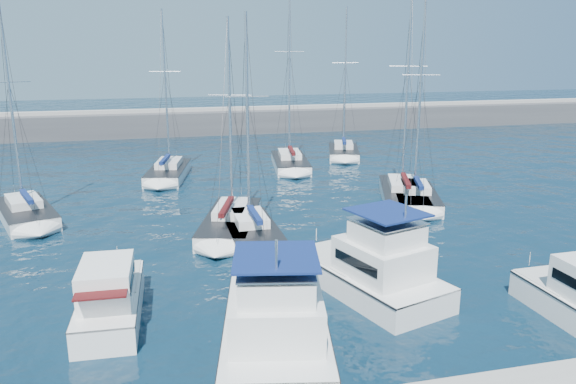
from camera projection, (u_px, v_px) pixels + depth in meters
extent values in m
plane|color=black|center=(337.00, 281.00, 28.28)|extent=(220.00, 220.00, 0.00)
cube|color=#424244|center=(216.00, 125.00, 76.94)|extent=(160.00, 6.00, 4.00)
cube|color=gray|center=(216.00, 109.00, 76.38)|extent=(160.00, 1.20, 0.50)
cube|color=white|center=(112.00, 308.00, 24.40)|extent=(2.71, 7.02, 1.60)
cube|color=#262628|center=(110.00, 292.00, 24.21)|extent=(2.76, 7.02, 0.08)
cube|color=white|center=(107.00, 282.00, 23.20)|extent=(2.20, 3.29, 1.60)
cube|color=black|center=(106.00, 280.00, 23.18)|extent=(2.22, 2.65, 0.45)
cube|color=#420D0E|center=(102.00, 288.00, 21.92)|extent=(2.04, 2.19, 0.07)
cube|color=silver|center=(276.00, 338.00, 21.94)|extent=(5.54, 9.14, 1.60)
cube|color=#262628|center=(276.00, 320.00, 21.75)|extent=(5.61, 9.16, 0.08)
cube|color=silver|center=(276.00, 313.00, 20.53)|extent=(4.05, 4.54, 1.60)
cube|color=black|center=(276.00, 311.00, 20.51)|extent=(3.95, 3.78, 0.45)
cube|color=silver|center=(276.00, 283.00, 20.02)|extent=(3.16, 3.24, 0.90)
cube|color=#0E1F53|center=(276.00, 257.00, 19.77)|extent=(3.56, 3.70, 0.08)
cube|color=silver|center=(368.00, 282.00, 27.08)|extent=(5.98, 8.87, 1.60)
cube|color=#262628|center=(368.00, 268.00, 26.89)|extent=(6.05, 8.89, 0.08)
cube|color=silver|center=(383.00, 258.00, 25.85)|extent=(4.14, 4.54, 1.60)
cube|color=black|center=(383.00, 256.00, 25.83)|extent=(3.97, 3.84, 0.45)
cube|color=silver|center=(387.00, 233.00, 25.37)|extent=(3.20, 3.27, 0.90)
cube|color=#0E1F53|center=(388.00, 212.00, 25.12)|extent=(3.61, 3.73, 0.08)
cube|color=silver|center=(574.00, 309.00, 24.38)|extent=(2.55, 5.68, 1.60)
cube|color=#262628|center=(576.00, 293.00, 24.19)|extent=(2.60, 5.68, 0.08)
cube|color=silver|center=(26.00, 216.00, 38.07)|extent=(5.41, 8.25, 1.30)
cube|color=#262628|center=(25.00, 207.00, 37.91)|extent=(5.47, 8.27, 0.06)
cube|color=silver|center=(23.00, 201.00, 38.22)|extent=(2.97, 3.82, 0.55)
cylinder|color=silver|center=(11.00, 102.00, 36.78)|extent=(0.18, 0.18, 12.94)
cylinder|color=silver|center=(27.00, 198.00, 36.76)|extent=(1.41, 3.66, 0.12)
cube|color=#0E1F53|center=(27.00, 197.00, 36.64)|extent=(1.49, 3.37, 0.28)
cube|color=silver|center=(231.00, 225.00, 36.10)|extent=(5.43, 9.41, 1.30)
cube|color=#262628|center=(230.00, 216.00, 35.95)|extent=(5.49, 9.42, 0.06)
cube|color=silver|center=(232.00, 209.00, 36.41)|extent=(2.99, 4.30, 0.55)
cylinder|color=silver|center=(230.00, 114.00, 35.20)|extent=(0.18, 0.18, 11.78)
cylinder|color=silver|center=(227.00, 209.00, 34.44)|extent=(1.39, 4.31, 0.12)
cube|color=#420D0E|center=(226.00, 207.00, 34.30)|extent=(1.49, 3.95, 0.28)
cube|color=white|center=(252.00, 235.00, 34.21)|extent=(2.92, 7.39, 1.30)
cube|color=#262628|center=(251.00, 225.00, 34.05)|extent=(2.98, 7.39, 0.06)
cube|color=white|center=(250.00, 218.00, 34.40)|extent=(1.89, 3.24, 0.55)
cylinder|color=silver|center=(247.00, 117.00, 33.12)|extent=(0.18, 0.18, 11.94)
cylinder|color=silver|center=(255.00, 217.00, 32.79)|extent=(0.13, 3.69, 0.12)
cube|color=#0E1F53|center=(255.00, 215.00, 32.66)|extent=(0.36, 3.32, 0.28)
cube|color=white|center=(403.00, 197.00, 42.93)|extent=(6.03, 9.82, 1.30)
cube|color=#262628|center=(403.00, 189.00, 42.77)|extent=(6.09, 9.84, 0.06)
cube|color=white|center=(403.00, 183.00, 43.26)|extent=(3.26, 4.52, 0.55)
cylinder|color=silver|center=(407.00, 86.00, 41.75)|extent=(0.18, 0.18, 14.33)
cylinder|color=silver|center=(406.00, 182.00, 41.21)|extent=(1.67, 4.43, 0.12)
cube|color=#420D0E|center=(406.00, 180.00, 41.08)|extent=(1.73, 4.07, 0.28)
cube|color=white|center=(415.00, 200.00, 41.93)|extent=(5.31, 8.05, 1.30)
cube|color=#262628|center=(416.00, 192.00, 41.78)|extent=(5.36, 8.07, 0.06)
cube|color=white|center=(415.00, 187.00, 42.15)|extent=(2.92, 3.73, 0.55)
cylinder|color=silver|center=(420.00, 94.00, 40.69)|extent=(0.18, 0.18, 13.37)
cylinder|color=silver|center=(418.00, 184.00, 40.48)|extent=(1.35, 3.57, 0.12)
cube|color=#0E1F53|center=(419.00, 183.00, 40.34)|extent=(1.44, 3.29, 0.28)
cube|color=silver|center=(169.00, 174.00, 50.48)|extent=(4.60, 8.88, 1.30)
cube|color=#262628|center=(168.00, 168.00, 50.32)|extent=(4.66, 8.89, 0.06)
cube|color=silver|center=(169.00, 163.00, 50.76)|extent=(2.64, 4.01, 0.55)
cylinder|color=silver|center=(165.00, 87.00, 49.36)|extent=(0.18, 0.18, 13.15)
cylinder|color=silver|center=(165.00, 161.00, 48.88)|extent=(0.95, 4.17, 0.12)
cube|color=#0E1F53|center=(165.00, 159.00, 48.75)|extent=(1.09, 3.80, 0.28)
cube|color=white|center=(290.00, 165.00, 54.68)|extent=(4.31, 9.07, 1.30)
cube|color=#262628|center=(290.00, 158.00, 54.52)|extent=(4.37, 9.08, 0.06)
cube|color=white|center=(290.00, 154.00, 54.96)|extent=(2.54, 4.06, 0.55)
cylinder|color=silver|center=(289.00, 69.00, 53.23)|extent=(0.18, 0.18, 15.91)
cylinder|color=silver|center=(292.00, 152.00, 53.04)|extent=(0.74, 4.33, 0.12)
cube|color=#420D0E|center=(292.00, 151.00, 52.91)|extent=(0.90, 3.93, 0.28)
cube|color=silver|center=(343.00, 154.00, 60.01)|extent=(5.01, 7.84, 1.30)
cube|color=#262628|center=(344.00, 148.00, 59.86)|extent=(5.07, 7.86, 0.06)
cube|color=silver|center=(343.00, 145.00, 60.21)|extent=(2.80, 3.62, 0.55)
cylinder|color=silver|center=(345.00, 76.00, 58.68)|extent=(0.18, 0.18, 13.97)
cylinder|color=silver|center=(344.00, 142.00, 58.58)|extent=(1.18, 3.52, 0.12)
cube|color=#0E1F53|center=(344.00, 141.00, 58.45)|extent=(1.30, 3.24, 0.28)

